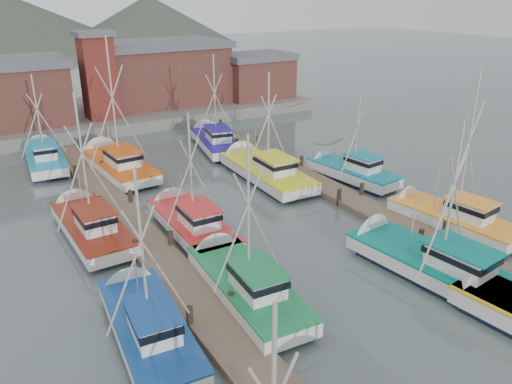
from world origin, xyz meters
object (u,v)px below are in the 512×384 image
boat_8 (189,222)px  boat_12 (116,163)px  boat_4 (242,282)px  lookout_tower (98,75)px

boat_8 → boat_12: (-0.57, 12.84, 0.01)m
boat_4 → lookout_tower: bearing=88.9°
lookout_tower → boat_4: bearing=-94.6°
boat_12 → boat_4: bearing=-93.9°
lookout_tower → boat_8: bearing=-94.7°
lookout_tower → boat_12: (-2.76, -13.57, -4.86)m
lookout_tower → boat_12: 14.68m
lookout_tower → boat_12: size_ratio=0.74×
lookout_tower → boat_12: boat_12 is taller
boat_4 → boat_8: 7.37m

